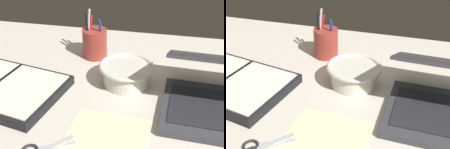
# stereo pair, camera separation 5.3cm
# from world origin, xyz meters

# --- Properties ---
(desk_top) EXTENTS (1.40, 1.00, 0.02)m
(desk_top) POSITION_xyz_m (0.00, 0.00, 0.01)
(desk_top) COLOR beige
(desk_top) RESTS_ON ground
(bowl) EXTENTS (0.16, 0.16, 0.06)m
(bowl) POSITION_xyz_m (0.01, 0.12, 0.06)
(bowl) COLOR silver
(bowl) RESTS_ON desk_top
(pen_cup) EXTENTS (0.08, 0.08, 0.16)m
(pen_cup) POSITION_xyz_m (-0.12, 0.27, 0.07)
(pen_cup) COLOR #9E382D
(pen_cup) RESTS_ON desk_top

